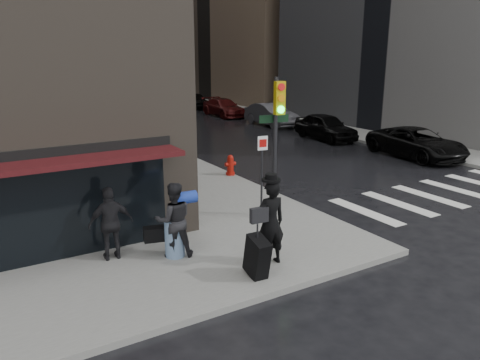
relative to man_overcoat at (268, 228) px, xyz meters
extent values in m
plane|color=black|center=(1.63, 0.88, -1.10)|extent=(140.00, 140.00, 0.00)
cube|color=slate|center=(1.63, 27.88, -1.02)|extent=(4.00, 50.00, 0.15)
cube|color=slate|center=(15.13, 27.88, -1.02)|extent=(3.00, 50.00, 0.15)
cube|color=silver|center=(5.13, 1.88, -1.09)|extent=(0.50, 3.00, 0.01)
cube|color=silver|center=(6.73, 1.88, -1.09)|extent=(0.50, 3.00, 0.01)
cube|color=silver|center=(8.33, 1.88, -1.09)|extent=(0.50, 3.00, 0.01)
cube|color=silver|center=(9.93, 1.88, -1.09)|extent=(0.50, 3.00, 0.01)
imported|color=black|center=(0.13, 0.09, 0.08)|extent=(0.78, 0.54, 2.04)
cylinder|color=black|center=(0.13, 0.09, 1.12)|extent=(0.44, 0.44, 0.05)
cylinder|color=black|center=(0.13, 0.09, 1.18)|extent=(0.27, 0.27, 0.16)
cube|color=black|center=(-0.21, 0.04, 0.35)|extent=(0.44, 0.17, 0.35)
cube|color=black|center=(-0.51, -0.35, -0.47)|extent=(0.39, 0.81, 1.03)
cylinder|color=black|center=(-0.51, -0.35, 0.08)|extent=(0.04, 0.04, 0.48)
imported|color=black|center=(-1.65, 1.62, 0.00)|extent=(1.06, 0.91, 1.89)
cube|color=black|center=(-2.03, 1.91, -0.38)|extent=(0.62, 0.43, 0.35)
cylinder|color=#1B3497|center=(-1.31, 1.67, 0.50)|extent=(0.58, 0.34, 0.30)
imported|color=black|center=(-2.99, 2.28, -0.04)|extent=(1.10, 0.53, 1.81)
cylinder|color=black|center=(2.14, 2.78, 1.15)|extent=(0.13, 0.13, 4.19)
cube|color=#BDA20C|center=(2.11, 2.55, 2.67)|extent=(0.32, 0.23, 0.94)
cylinder|color=red|center=(2.09, 2.45, 2.98)|extent=(0.22, 0.09, 0.21)
cylinder|color=orange|center=(2.09, 2.45, 2.67)|extent=(0.22, 0.09, 0.21)
cylinder|color=#19E533|center=(2.09, 2.45, 2.35)|extent=(0.22, 0.09, 0.21)
cylinder|color=black|center=(1.73, 2.85, 0.31)|extent=(0.06, 0.06, 2.51)
cube|color=white|center=(1.73, 2.82, 1.36)|extent=(0.31, 0.07, 0.42)
cube|color=black|center=(2.14, 2.86, 2.04)|extent=(0.93, 0.18, 0.23)
cylinder|color=#9C1209|center=(3.43, 7.69, -0.89)|extent=(0.37, 0.37, 0.11)
cylinder|color=#9C1209|center=(3.43, 7.69, -0.60)|extent=(0.27, 0.27, 0.69)
sphere|color=#9C1209|center=(3.43, 7.69, -0.24)|extent=(0.25, 0.25, 0.25)
cylinder|color=#9C1209|center=(3.43, 7.69, -0.49)|extent=(0.46, 0.17, 0.16)
imported|color=black|center=(13.18, 6.40, -0.38)|extent=(2.85, 5.36, 1.43)
imported|color=black|center=(12.56, 12.36, -0.34)|extent=(2.08, 4.56, 1.52)
imported|color=#454549|center=(12.84, 18.33, -0.33)|extent=(1.64, 4.64, 1.53)
imported|color=#450E0D|center=(12.39, 24.29, -0.41)|extent=(1.96, 4.75, 1.37)
imported|color=black|center=(12.81, 30.25, -0.41)|extent=(1.79, 4.10, 1.38)
imported|color=#4E4D53|center=(12.34, 36.21, -0.40)|extent=(1.64, 4.29, 1.40)
imported|color=#4A4B4F|center=(12.58, 42.17, -0.41)|extent=(2.74, 5.16, 1.38)
camera|label=1|loc=(-5.78, -8.34, 3.97)|focal=35.00mm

